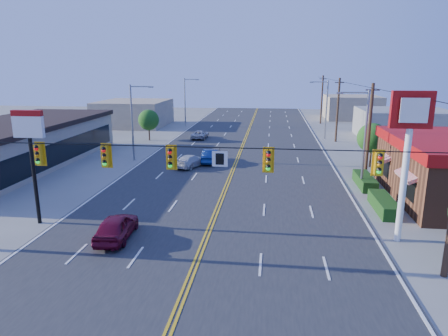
# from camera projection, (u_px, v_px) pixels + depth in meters

# --- Properties ---
(ground) EXTENTS (160.00, 160.00, 0.00)m
(ground) POSITION_uv_depth(u_px,v_px,m) (197.00, 262.00, 20.47)
(ground) COLOR gray
(ground) RESTS_ON ground
(road) EXTENTS (20.00, 120.00, 0.06)m
(road) POSITION_uv_depth(u_px,v_px,m) (234.00, 167.00, 39.71)
(road) COLOR #2D2D30
(road) RESTS_ON ground
(signal_span) EXTENTS (24.32, 0.34, 9.00)m
(signal_span) POSITION_uv_depth(u_px,v_px,m) (193.00, 170.00, 19.29)
(signal_span) COLOR #47301E
(signal_span) RESTS_ON ground
(kfc_pylon) EXTENTS (2.20, 0.36, 8.50)m
(kfc_pylon) POSITION_uv_depth(u_px,v_px,m) (409.00, 137.00, 21.56)
(kfc_pylon) COLOR white
(kfc_pylon) RESTS_ON ground
(strip_mall) EXTENTS (10.40, 26.40, 4.40)m
(strip_mall) POSITION_uv_depth(u_px,v_px,m) (13.00, 144.00, 39.80)
(strip_mall) COLOR tan
(strip_mall) RESTS_ON ground
(pizza_hut_sign) EXTENTS (1.90, 0.30, 6.85)m
(pizza_hut_sign) POSITION_uv_depth(u_px,v_px,m) (30.00, 143.00, 24.33)
(pizza_hut_sign) COLOR black
(pizza_hut_sign) RESTS_ON ground
(streetlight_se) EXTENTS (2.55, 0.25, 8.00)m
(streetlight_se) POSITION_uv_depth(u_px,v_px,m) (363.00, 135.00, 31.59)
(streetlight_se) COLOR gray
(streetlight_se) RESTS_ON ground
(streetlight_ne) EXTENTS (2.55, 0.25, 8.00)m
(streetlight_ne) POSITION_uv_depth(u_px,v_px,m) (325.00, 106.00, 54.69)
(streetlight_ne) COLOR gray
(streetlight_ne) RESTS_ON ground
(streetlight_sw) EXTENTS (2.55, 0.25, 8.00)m
(streetlight_sw) POSITION_uv_depth(u_px,v_px,m) (134.00, 118.00, 41.80)
(streetlight_sw) COLOR gray
(streetlight_sw) RESTS_ON ground
(streetlight_nw) EXTENTS (2.55, 0.25, 8.00)m
(streetlight_nw) POSITION_uv_depth(u_px,v_px,m) (186.00, 99.00, 66.83)
(streetlight_nw) COLOR gray
(streetlight_nw) RESTS_ON ground
(utility_pole_near) EXTENTS (0.28, 0.28, 8.40)m
(utility_pole_near) POSITION_uv_depth(u_px,v_px,m) (369.00, 131.00, 35.35)
(utility_pole_near) COLOR #47301E
(utility_pole_near) RESTS_ON ground
(utility_pole_mid) EXTENTS (0.28, 0.28, 8.40)m
(utility_pole_mid) POSITION_uv_depth(u_px,v_px,m) (338.00, 110.00, 52.68)
(utility_pole_mid) COLOR #47301E
(utility_pole_mid) RESTS_ON ground
(utility_pole_far) EXTENTS (0.28, 0.28, 8.40)m
(utility_pole_far) POSITION_uv_depth(u_px,v_px,m) (322.00, 100.00, 70.01)
(utility_pole_far) COLOR #47301E
(utility_pole_far) RESTS_ON ground
(tree_kfc_rear) EXTENTS (2.94, 2.94, 4.41)m
(tree_kfc_rear) POSITION_uv_depth(u_px,v_px,m) (372.00, 138.00, 39.36)
(tree_kfc_rear) COLOR #47301E
(tree_kfc_rear) RESTS_ON ground
(tree_west) EXTENTS (2.80, 2.80, 4.20)m
(tree_west) POSITION_uv_depth(u_px,v_px,m) (149.00, 120.00, 54.03)
(tree_west) COLOR #47301E
(tree_west) RESTS_ON ground
(bld_east_mid) EXTENTS (12.00, 10.00, 4.00)m
(bld_east_mid) POSITION_uv_depth(u_px,v_px,m) (404.00, 124.00, 55.93)
(bld_east_mid) COLOR gray
(bld_east_mid) RESTS_ON ground
(bld_west_far) EXTENTS (11.00, 12.00, 4.20)m
(bld_west_far) POSITION_uv_depth(u_px,v_px,m) (134.00, 113.00, 68.49)
(bld_west_far) COLOR tan
(bld_west_far) RESTS_ON ground
(bld_east_far) EXTENTS (10.00, 10.00, 4.40)m
(bld_east_far) POSITION_uv_depth(u_px,v_px,m) (352.00, 107.00, 77.41)
(bld_east_far) COLOR tan
(bld_east_far) RESTS_ON ground
(car_magenta) EXTENTS (1.97, 4.33, 1.44)m
(car_magenta) POSITION_uv_depth(u_px,v_px,m) (116.00, 228.00, 22.99)
(car_magenta) COLOR maroon
(car_magenta) RESTS_ON ground
(car_blue) EXTENTS (1.51, 4.24, 1.39)m
(car_blue) POSITION_uv_depth(u_px,v_px,m) (211.00, 156.00, 41.54)
(car_blue) COLOR navy
(car_blue) RESTS_ON ground
(car_white) EXTENTS (3.10, 4.48, 1.21)m
(car_white) POSITION_uv_depth(u_px,v_px,m) (191.00, 161.00, 39.74)
(car_white) COLOR silver
(car_white) RESTS_ON ground
(car_silver) EXTENTS (2.07, 4.17, 1.14)m
(car_silver) POSITION_uv_depth(u_px,v_px,m) (200.00, 135.00, 55.61)
(car_silver) COLOR #B9B8BE
(car_silver) RESTS_ON ground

